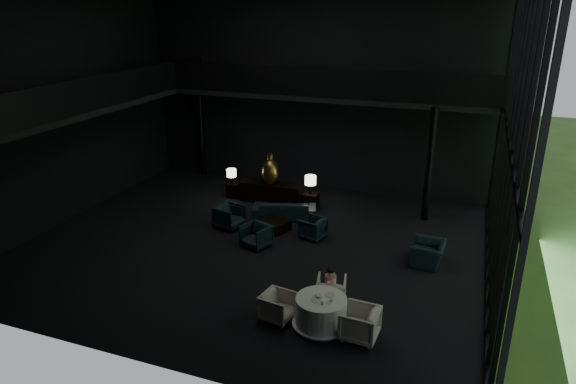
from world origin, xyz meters
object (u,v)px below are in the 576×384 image
(table_lamp_left, at_px, (231,174))
(table_lamp_right, at_px, (310,181))
(side_table_left, at_px, (234,190))
(lounge_armchair_south, at_px, (256,234))
(lounge_armchair_east, at_px, (313,227))
(dining_chair_north, at_px, (331,289))
(sofa, at_px, (285,206))
(coffee_table, at_px, (275,226))
(bronze_urn, at_px, (270,171))
(dining_chair_east, at_px, (360,321))
(child, at_px, (331,279))
(dining_chair_west, at_px, (278,306))
(side_table_right, at_px, (310,201))
(window_armchair, at_px, (428,250))
(dining_table, at_px, (321,314))
(lounge_armchair_west, at_px, (229,214))
(console, at_px, (271,193))

(table_lamp_left, xyz_separation_m, table_lamp_right, (3.20, 0.01, 0.07))
(side_table_left, relative_size, table_lamp_left, 0.93)
(table_lamp_right, xyz_separation_m, lounge_armchair_south, (-0.61, -3.57, -0.68))
(lounge_armchair_east, distance_m, dining_chair_north, 3.84)
(sofa, relative_size, coffee_table, 2.92)
(bronze_urn, xyz_separation_m, dining_chair_east, (5.08, -7.09, -0.82))
(side_table_left, xyz_separation_m, child, (5.68, -6.18, 0.46))
(dining_chair_west, bearing_deg, side_table_right, 20.83)
(window_armchair, bearing_deg, dining_chair_west, -34.26)
(table_lamp_right, bearing_deg, dining_chair_east, -63.77)
(coffee_table, bearing_deg, dining_chair_east, -50.23)
(side_table_right, bearing_deg, child, -67.62)
(bronze_urn, distance_m, dining_chair_east, 8.76)
(window_armchair, bearing_deg, side_table_left, -109.13)
(dining_chair_north, relative_size, child, 1.19)
(side_table_left, height_order, side_table_right, side_table_right)
(side_table_left, distance_m, dining_table, 9.14)
(coffee_table, bearing_deg, child, -51.21)
(table_lamp_left, xyz_separation_m, child, (5.68, -5.97, -0.27))
(side_table_left, height_order, child, child)
(coffee_table, bearing_deg, lounge_armchair_west, -169.64)
(lounge_armchair_west, xyz_separation_m, child, (4.53, -3.44, 0.27))
(sofa, bearing_deg, dining_chair_west, 92.03)
(console, distance_m, window_armchair, 6.82)
(coffee_table, bearing_deg, table_lamp_left, 140.04)
(console, relative_size, dining_chair_north, 3.35)
(bronze_urn, distance_m, sofa, 1.75)
(table_lamp_right, relative_size, dining_chair_west, 0.95)
(side_table_left, relative_size, dining_chair_west, 0.79)
(console, distance_m, lounge_armchair_south, 3.79)
(dining_chair_north, bearing_deg, sofa, -68.40)
(table_lamp_left, bearing_deg, dining_chair_west, -56.30)
(bronze_urn, xyz_separation_m, side_table_left, (-1.60, 0.16, -0.98))
(lounge_armchair_west, bearing_deg, console, 3.44)
(table_lamp_right, relative_size, lounge_armchair_east, 0.93)
(coffee_table, distance_m, dining_table, 5.56)
(table_lamp_left, bearing_deg, dining_table, -50.38)
(lounge_armchair_west, height_order, dining_table, lounge_armchair_west)
(child, bearing_deg, side_table_left, -47.41)
(table_lamp_left, relative_size, sofa, 0.26)
(dining_table, bearing_deg, sofa, 118.19)
(table_lamp_left, height_order, lounge_armchair_west, table_lamp_left)
(console, distance_m, dining_chair_north, 7.18)
(sofa, relative_size, dining_chair_west, 3.28)
(sofa, height_order, coffee_table, sofa)
(bronze_urn, distance_m, child, 7.29)
(lounge_armchair_east, bearing_deg, dining_table, 34.86)
(sofa, bearing_deg, bronze_urn, -66.03)
(lounge_armchair_west, height_order, lounge_armchair_south, lounge_armchair_west)
(sofa, bearing_deg, table_lamp_right, -134.00)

